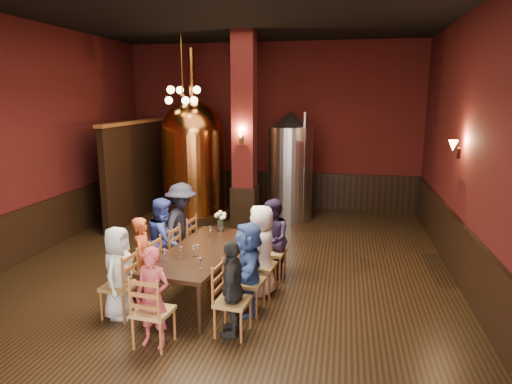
% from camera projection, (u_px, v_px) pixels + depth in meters
% --- Properties ---
extents(room, '(10.00, 10.02, 4.50)m').
position_uv_depth(room, '(226.00, 146.00, 7.73)').
color(room, black).
rests_on(room, ground).
extents(wainscot_right, '(0.08, 9.90, 1.00)m').
position_uv_depth(wainscot_right, '(465.00, 259.00, 7.35)').
color(wainscot_right, black).
rests_on(wainscot_right, ground).
extents(wainscot_back, '(7.90, 0.08, 1.00)m').
position_uv_depth(wainscot_back, '(272.00, 189.00, 12.86)').
color(wainscot_back, black).
rests_on(wainscot_back, ground).
extents(wainscot_left, '(0.08, 9.90, 1.00)m').
position_uv_depth(wainscot_left, '(30.00, 232.00, 8.84)').
color(wainscot_left, black).
rests_on(wainscot_left, ground).
extents(column, '(0.58, 0.58, 4.50)m').
position_uv_depth(column, '(244.00, 133.00, 10.48)').
color(column, '#450E0F').
rests_on(column, ground).
extents(partition, '(0.22, 3.50, 2.40)m').
position_uv_depth(partition, '(137.00, 171.00, 11.62)').
color(partition, black).
rests_on(partition, ground).
extents(pendant_cluster, '(0.90, 0.90, 1.70)m').
position_uv_depth(pendant_cluster, '(183.00, 95.00, 10.68)').
color(pendant_cluster, '#A57226').
rests_on(pendant_cluster, room).
extents(sconce_wall, '(0.20, 0.20, 0.36)m').
position_uv_depth(sconce_wall, '(459.00, 149.00, 7.78)').
color(sconce_wall, black).
rests_on(sconce_wall, room).
extents(sconce_column, '(0.20, 0.20, 0.36)m').
position_uv_depth(sconce_column, '(241.00, 136.00, 10.20)').
color(sconce_column, black).
rests_on(sconce_column, column).
extents(dining_table, '(1.24, 2.49, 0.75)m').
position_uv_depth(dining_table, '(203.00, 253.00, 7.07)').
color(dining_table, black).
rests_on(dining_table, ground).
extents(chair_0, '(0.51, 0.51, 0.92)m').
position_uv_depth(chair_0, '(119.00, 286.00, 6.42)').
color(chair_0, brown).
rests_on(chair_0, ground).
extents(person_0, '(0.44, 0.66, 1.32)m').
position_uv_depth(person_0, '(118.00, 272.00, 6.38)').
color(person_0, silver).
rests_on(person_0, ground).
extents(chair_1, '(0.51, 0.51, 0.92)m').
position_uv_depth(chair_1, '(144.00, 269.00, 7.05)').
color(chair_1, brown).
rests_on(chair_1, ground).
extents(person_1, '(0.35, 0.49, 1.28)m').
position_uv_depth(person_1, '(143.00, 258.00, 7.01)').
color(person_1, '#AE3E1D').
rests_on(person_1, ground).
extents(chair_2, '(0.51, 0.51, 0.92)m').
position_uv_depth(chair_2, '(165.00, 255.00, 7.67)').
color(chair_2, brown).
rests_on(chair_2, ground).
extents(person_2, '(0.46, 0.75, 1.44)m').
position_uv_depth(person_2, '(164.00, 240.00, 7.61)').
color(person_2, navy).
rests_on(person_2, ground).
extents(chair_3, '(0.51, 0.51, 0.92)m').
position_uv_depth(chair_3, '(182.00, 243.00, 8.30)').
color(chair_3, brown).
rests_on(chair_3, ground).
extents(person_3, '(0.62, 1.03, 1.57)m').
position_uv_depth(person_3, '(182.00, 226.00, 8.23)').
color(person_3, black).
rests_on(person_3, ground).
extents(chair_4, '(0.51, 0.51, 0.92)m').
position_uv_depth(chair_4, '(233.00, 301.00, 5.94)').
color(chair_4, brown).
rests_on(chair_4, ground).
extents(person_4, '(0.36, 0.77, 1.28)m').
position_uv_depth(person_4, '(232.00, 288.00, 5.90)').
color(person_4, black).
rests_on(person_4, ground).
extents(chair_5, '(0.51, 0.51, 0.92)m').
position_uv_depth(chair_5, '(248.00, 282.00, 6.56)').
color(chair_5, brown).
rests_on(chair_5, ground).
extents(person_5, '(0.72, 1.31, 1.35)m').
position_uv_depth(person_5, '(248.00, 267.00, 6.52)').
color(person_5, '#304D91').
rests_on(person_5, ground).
extents(chair_6, '(0.51, 0.51, 0.92)m').
position_uv_depth(chair_6, '(261.00, 266.00, 7.18)').
color(chair_6, brown).
rests_on(chair_6, ground).
extents(person_6, '(0.48, 0.72, 1.44)m').
position_uv_depth(person_6, '(261.00, 250.00, 7.13)').
color(person_6, white).
rests_on(person_6, ground).
extents(chair_7, '(0.51, 0.51, 0.92)m').
position_uv_depth(chair_7, '(272.00, 252.00, 7.81)').
color(chair_7, brown).
rests_on(chair_7, ground).
extents(person_7, '(0.49, 0.73, 1.38)m').
position_uv_depth(person_7, '(272.00, 239.00, 7.76)').
color(person_7, '#221B36').
rests_on(person_7, ground).
extents(chair_8, '(0.51, 0.51, 0.92)m').
position_uv_depth(chair_8, '(153.00, 311.00, 5.67)').
color(chair_8, brown).
rests_on(chair_8, ground).
extents(person_8, '(0.50, 0.36, 1.28)m').
position_uv_depth(person_8, '(153.00, 298.00, 5.63)').
color(person_8, '#A0353D').
rests_on(person_8, ground).
extents(copper_kettle, '(2.09, 2.09, 4.21)m').
position_uv_depth(copper_kettle, '(194.00, 158.00, 11.50)').
color(copper_kettle, black).
rests_on(copper_kettle, ground).
extents(steel_vessel, '(1.32, 1.32, 2.71)m').
position_uv_depth(steel_vessel, '(290.00, 166.00, 11.39)').
color(steel_vessel, '#B2B2B7').
rests_on(steel_vessel, ground).
extents(rose_vase, '(0.21, 0.21, 0.37)m').
position_uv_depth(rose_vase, '(220.00, 218.00, 7.97)').
color(rose_vase, white).
rests_on(rose_vase, dining_table).
extents(wine_glass_0, '(0.07, 0.07, 0.17)m').
position_uv_depth(wine_glass_0, '(194.00, 251.00, 6.72)').
color(wine_glass_0, white).
rests_on(wine_glass_0, dining_table).
extents(wine_glass_1, '(0.07, 0.07, 0.17)m').
position_uv_depth(wine_glass_1, '(197.00, 250.00, 6.77)').
color(wine_glass_1, white).
rests_on(wine_glass_1, dining_table).
extents(wine_glass_2, '(0.07, 0.07, 0.17)m').
position_uv_depth(wine_glass_2, '(210.00, 232.00, 7.69)').
color(wine_glass_2, white).
rests_on(wine_glass_2, dining_table).
extents(wine_glass_3, '(0.07, 0.07, 0.17)m').
position_uv_depth(wine_glass_3, '(201.00, 264.00, 6.23)').
color(wine_glass_3, white).
rests_on(wine_glass_3, dining_table).
extents(wine_glass_4, '(0.07, 0.07, 0.17)m').
position_uv_depth(wine_glass_4, '(164.00, 255.00, 6.56)').
color(wine_glass_4, white).
rests_on(wine_glass_4, dining_table).
extents(wine_glass_5, '(0.07, 0.07, 0.17)m').
position_uv_depth(wine_glass_5, '(181.00, 252.00, 6.69)').
color(wine_glass_5, white).
rests_on(wine_glass_5, dining_table).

